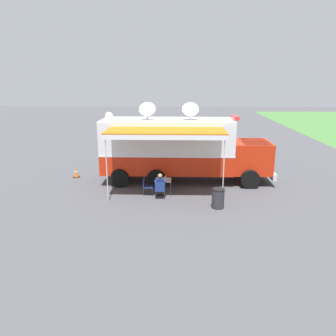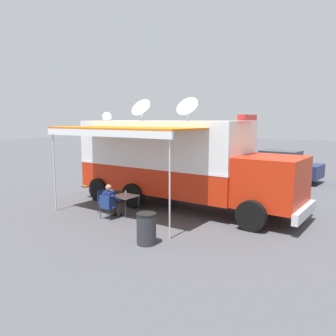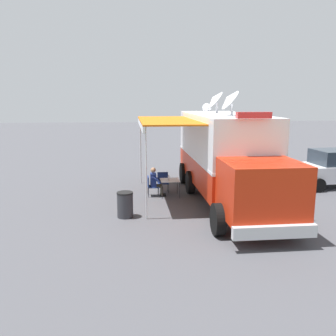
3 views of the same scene
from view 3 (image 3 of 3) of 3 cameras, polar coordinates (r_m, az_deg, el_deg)
name	(u,v)px [view 3 (image 3 of 3)]	position (r m, az deg, el deg)	size (l,w,h in m)	color
ground_plane	(221,196)	(15.77, 8.37, -4.35)	(100.00, 100.00, 0.00)	#47474C
lot_stripe	(273,192)	(16.86, 16.38, -3.67)	(0.12, 4.80, 0.01)	silver
command_truck	(226,154)	(14.65, 9.18, 2.25)	(4.88, 9.50, 4.53)	red
folding_table	(170,181)	(15.32, 0.30, -2.08)	(0.80, 0.80, 0.73)	silver
water_bottle	(169,178)	(15.18, 0.10, -1.58)	(0.07, 0.07, 0.22)	silver
folding_chair_at_table	(151,184)	(15.42, -2.72, -2.63)	(0.48, 0.48, 0.87)	navy
folding_chair_beside_table	(163,180)	(16.16, -0.80, -1.98)	(0.48, 0.48, 0.87)	navy
seated_responder	(155,181)	(15.40, -2.02, -2.11)	(0.66, 0.55, 1.25)	navy
trash_bin	(125,205)	(12.81, -6.82, -5.79)	(0.57, 0.57, 0.91)	#2D2D33
traffic_cone	(206,166)	(20.95, 5.98, 0.31)	(0.36, 0.36, 0.58)	black
car_behind_truck	(334,168)	(18.79, 24.81, -0.02)	(4.32, 2.25, 1.76)	silver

